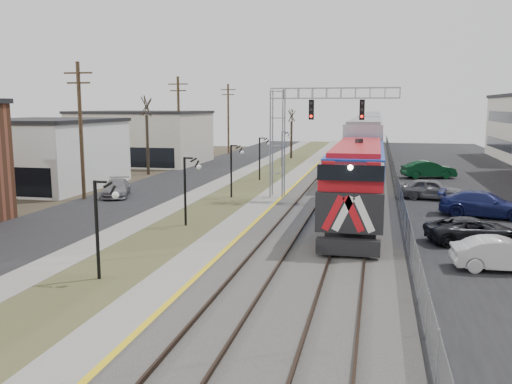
% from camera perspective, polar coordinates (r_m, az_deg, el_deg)
% --- Properties ---
extents(street_west, '(7.00, 120.00, 0.04)m').
position_cam_1_polar(street_west, '(49.76, -8.84, 1.03)').
color(street_west, black).
rests_on(street_west, ground).
extents(sidewalk, '(2.00, 120.00, 0.08)m').
position_cam_1_polar(sidewalk, '(48.30, -3.86, 0.90)').
color(sidewalk, gray).
rests_on(sidewalk, ground).
extents(grass_median, '(4.00, 120.00, 0.06)m').
position_cam_1_polar(grass_median, '(47.54, -0.39, 0.78)').
color(grass_median, '#49522C').
rests_on(grass_median, ground).
extents(platform, '(2.00, 120.00, 0.24)m').
position_cam_1_polar(platform, '(46.95, 3.18, 0.77)').
color(platform, gray).
rests_on(platform, ground).
extents(ballast_bed, '(8.00, 120.00, 0.20)m').
position_cam_1_polar(ballast_bed, '(46.40, 9.28, 0.54)').
color(ballast_bed, '#595651').
rests_on(ballast_bed, ground).
extents(parking_lot, '(16.00, 120.00, 0.04)m').
position_cam_1_polar(parking_lot, '(47.28, 23.95, -0.06)').
color(parking_lot, black).
rests_on(parking_lot, ground).
extents(platform_edge, '(0.24, 120.00, 0.01)m').
position_cam_1_polar(platform_edge, '(46.80, 4.24, 0.89)').
color(platform_edge, gold).
rests_on(platform_edge, platform).
extents(track_near, '(1.58, 120.00, 0.15)m').
position_cam_1_polar(track_near, '(46.53, 6.83, 0.84)').
color(track_near, '#2D2119').
rests_on(track_near, ballast_bed).
extents(track_far, '(1.58, 120.00, 0.15)m').
position_cam_1_polar(track_far, '(46.32, 11.14, 0.69)').
color(track_far, '#2D2119').
rests_on(track_far, ballast_bed).
extents(train, '(3.00, 108.65, 5.33)m').
position_cam_1_polar(train, '(79.50, 11.89, 6.00)').
color(train, '#163BB4').
rests_on(train, ground).
extents(signal_gantry, '(9.00, 1.07, 8.15)m').
position_cam_1_polar(signal_gantry, '(39.22, 4.77, 7.16)').
color(signal_gantry, gray).
rests_on(signal_gantry, ground).
extents(lampposts, '(0.14, 62.14, 4.00)m').
position_cam_1_polar(lampposts, '(31.37, -7.30, 0.07)').
color(lampposts, black).
rests_on(lampposts, ground).
extents(utility_poles, '(0.28, 80.28, 10.00)m').
position_cam_1_polar(utility_poles, '(41.64, -17.95, 6.05)').
color(utility_poles, '#4C3823').
rests_on(utility_poles, ground).
extents(fence, '(0.04, 120.00, 1.60)m').
position_cam_1_polar(fence, '(46.26, 14.50, 1.22)').
color(fence, gray).
rests_on(fence, ground).
extents(bare_trees, '(12.30, 42.30, 5.95)m').
position_cam_1_polar(bare_trees, '(53.52, -8.54, 4.48)').
color(bare_trees, '#382D23').
rests_on(bare_trees, ground).
extents(car_lot_b, '(4.24, 1.69, 1.37)m').
position_cam_1_polar(car_lot_b, '(24.95, 24.61, -6.09)').
color(car_lot_b, silver).
rests_on(car_lot_b, ground).
extents(car_lot_c, '(5.06, 3.24, 1.30)m').
position_cam_1_polar(car_lot_c, '(29.26, 21.90, -3.85)').
color(car_lot_c, black).
rests_on(car_lot_c, ground).
extents(car_lot_d, '(5.77, 3.26, 1.58)m').
position_cam_1_polar(car_lot_d, '(36.45, 22.92, -1.26)').
color(car_lot_d, navy).
rests_on(car_lot_d, ground).
extents(car_lot_e, '(4.68, 2.38, 1.53)m').
position_cam_1_polar(car_lot_e, '(41.93, 18.01, 0.24)').
color(car_lot_e, slate).
rests_on(car_lot_e, ground).
extents(car_lot_f, '(5.29, 3.02, 1.65)m').
position_cam_1_polar(car_lot_f, '(54.34, 17.71, 2.23)').
color(car_lot_f, '#0D4322').
rests_on(car_lot_f, ground).
extents(car_street_b, '(3.27, 4.82, 1.30)m').
position_cam_1_polar(car_street_b, '(42.53, -14.47, 0.36)').
color(car_street_b, slate).
rests_on(car_street_b, ground).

